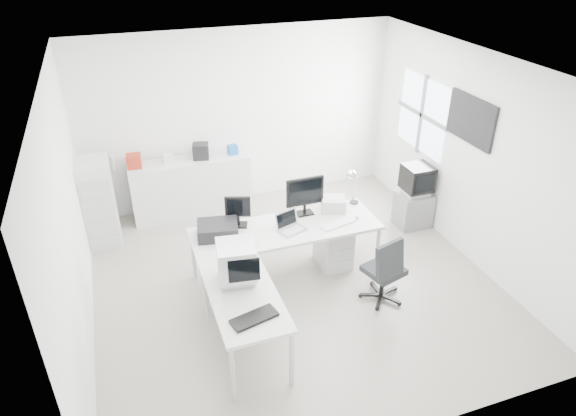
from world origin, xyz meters
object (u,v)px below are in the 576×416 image
object	(u,v)px
laser_printer	(333,204)
tv_cabinet	(413,209)
drawer_pedestal	(333,245)
main_desk	(286,252)
sideboard	(191,187)
inkjet_printer	(218,230)
lcd_monitor_small	(238,212)
filing_cabinet	(99,203)
crt_tv	(417,180)
lcd_monitor_large	(305,196)
crt_monitor	(237,263)
office_chair	(384,267)
laptop	(292,223)
side_desk	(245,322)

from	to	relation	value
laser_printer	tv_cabinet	distance (m)	1.66
drawer_pedestal	main_desk	bearing A→B (deg)	-175.91
sideboard	inkjet_printer	bearing A→B (deg)	-89.84
drawer_pedestal	lcd_monitor_small	size ratio (longest dim) A/B	1.49
main_desk	filing_cabinet	xyz separation A→B (m)	(-2.23, 1.64, 0.28)
lcd_monitor_small	crt_tv	distance (m)	2.84
sideboard	lcd_monitor_large	bearing A→B (deg)	-56.80
inkjet_printer	crt_monitor	bearing A→B (deg)	-79.05
drawer_pedestal	lcd_monitor_large	world-z (taller)	lcd_monitor_large
sideboard	filing_cabinet	size ratio (longest dim) A/B	1.42
inkjet_printer	filing_cabinet	xyz separation A→B (m)	(-1.38, 1.54, -0.18)
filing_cabinet	office_chair	bearing A→B (deg)	-37.70
office_chair	lcd_monitor_large	bearing A→B (deg)	103.86
tv_cabinet	filing_cabinet	distance (m)	4.64
main_desk	tv_cabinet	distance (m)	2.34
laptop	sideboard	xyz separation A→B (m)	(-0.91, 2.19, -0.40)
laser_printer	filing_cabinet	distance (m)	3.31
office_chair	side_desk	bearing A→B (deg)	172.22
side_desk	lcd_monitor_small	bearing A→B (deg)	77.47
lcd_monitor_large	laser_printer	size ratio (longest dim) A/B	1.69
drawer_pedestal	laser_printer	bearing A→B (deg)	73.61
crt_tv	side_desk	bearing A→B (deg)	-151.68
tv_cabinet	sideboard	xyz separation A→B (m)	(-3.12, 1.51, 0.19)
main_desk	inkjet_printer	xyz separation A→B (m)	(-0.85, 0.10, 0.46)
main_desk	office_chair	world-z (taller)	office_chair
crt_monitor	filing_cabinet	bearing A→B (deg)	127.38
inkjet_printer	laptop	xyz separation A→B (m)	(0.90, -0.20, 0.02)
lcd_monitor_large	side_desk	bearing A→B (deg)	-132.00
main_desk	inkjet_printer	world-z (taller)	inkjet_printer
crt_monitor	crt_tv	xyz separation A→B (m)	(3.12, 1.43, -0.21)
lcd_monitor_large	crt_monitor	xyz separation A→B (m)	(-1.20, -1.10, -0.04)
side_desk	lcd_monitor_large	distance (m)	1.92
inkjet_printer	laptop	size ratio (longest dim) A/B	1.43
drawer_pedestal	sideboard	bearing A→B (deg)	127.30
inkjet_printer	sideboard	distance (m)	2.03
laptop	crt_monitor	distance (m)	1.18
inkjet_printer	laser_printer	world-z (taller)	laser_printer
lcd_monitor_small	laser_printer	bearing A→B (deg)	17.36
inkjet_printer	filing_cabinet	size ratio (longest dim) A/B	0.37
laptop	tv_cabinet	bearing A→B (deg)	-1.94
crt_tv	tv_cabinet	bearing A→B (deg)	0.00
lcd_monitor_large	crt_monitor	world-z (taller)	lcd_monitor_large
laptop	crt_monitor	world-z (taller)	crt_monitor
lcd_monitor_small	office_chair	world-z (taller)	lcd_monitor_small
filing_cabinet	crt_tv	bearing A→B (deg)	-13.28
tv_cabinet	laser_printer	bearing A→B (deg)	-166.66
laser_printer	crt_tv	world-z (taller)	crt_tv
side_desk	drawer_pedestal	size ratio (longest dim) A/B	2.33
main_desk	drawer_pedestal	bearing A→B (deg)	4.09
crt_monitor	office_chair	xyz separation A→B (m)	(1.82, 0.01, -0.50)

